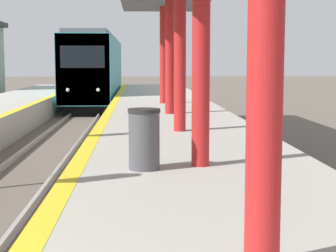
{
  "coord_description": "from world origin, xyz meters",
  "views": [
    {
      "loc": [
        2.69,
        -2.17,
        2.7
      ],
      "look_at": [
        3.78,
        18.92,
        0.27
      ],
      "focal_mm": 60.0,
      "sensor_mm": 36.0,
      "label": 1
    }
  ],
  "objects": [
    {
      "name": "train",
      "position": [
        0.0,
        33.34,
        2.19
      ],
      "size": [
        2.64,
        17.03,
        4.31
      ],
      "color": "black",
      "rests_on": "ground"
    },
    {
      "name": "trash_bin",
      "position": [
        2.76,
        6.64,
        1.48
      ],
      "size": [
        0.52,
        0.52,
        0.97
      ],
      "color": "#4C4C51",
      "rests_on": "platform_right"
    }
  ]
}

